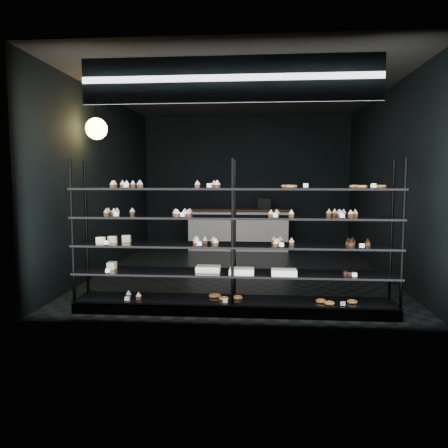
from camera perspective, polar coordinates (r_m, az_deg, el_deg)
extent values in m
cube|color=black|center=(7.99, 2.18, -6.17)|extent=(5.00, 6.00, 0.01)
cube|color=black|center=(7.96, 2.27, 16.90)|extent=(5.00, 6.00, 0.01)
cube|color=black|center=(10.81, 2.92, 5.46)|extent=(5.00, 0.01, 3.20)
cube|color=black|center=(4.82, 0.67, 5.08)|extent=(5.00, 0.01, 3.20)
cube|color=black|center=(8.31, -15.35, 5.17)|extent=(0.01, 6.00, 3.20)
cube|color=black|center=(8.10, 20.26, 5.01)|extent=(0.01, 6.00, 3.20)
cube|color=black|center=(5.60, 1.24, -10.82)|extent=(4.00, 0.50, 0.12)
cylinder|color=black|center=(5.66, -19.21, -1.38)|extent=(0.04, 0.04, 1.85)
cylinder|color=black|center=(6.06, -17.53, -0.87)|extent=(0.04, 0.04, 1.85)
cylinder|color=black|center=(5.19, 1.12, -1.68)|extent=(0.04, 0.04, 1.85)
cylinder|color=black|center=(5.62, 1.40, -1.10)|extent=(0.04, 0.04, 1.85)
cylinder|color=black|center=(5.44, 22.33, -1.78)|extent=(0.04, 0.04, 1.85)
cylinder|color=black|center=(5.85, 21.04, -1.22)|extent=(0.04, 0.04, 1.85)
cube|color=black|center=(5.57, 1.24, -9.93)|extent=(4.00, 0.50, 0.03)
cube|color=black|center=(5.49, 1.25, -6.41)|extent=(4.00, 0.50, 0.02)
cube|color=black|center=(5.43, 1.26, -2.80)|extent=(4.00, 0.50, 0.02)
cube|color=black|center=(5.38, 1.27, 0.89)|extent=(4.00, 0.50, 0.02)
cube|color=black|center=(5.37, 1.28, 4.62)|extent=(4.00, 0.50, 0.02)
cube|color=white|center=(5.43, -12.92, 4.88)|extent=(0.06, 0.04, 0.06)
cube|color=white|center=(5.21, -1.75, 4.99)|extent=(0.06, 0.04, 0.06)
cube|color=white|center=(5.20, 10.41, 4.90)|extent=(0.05, 0.04, 0.06)
cube|color=white|center=(5.34, 19.04, 4.70)|extent=(0.06, 0.04, 0.06)
cube|color=white|center=(5.49, -14.25, 1.20)|extent=(0.06, 0.04, 0.06)
cube|color=white|center=(5.28, -5.85, 1.17)|extent=(0.05, 0.04, 0.06)
cube|color=white|center=(5.20, 6.97, 1.09)|extent=(0.05, 0.04, 0.06)
cube|color=white|center=(5.28, 15.41, 1.00)|extent=(0.06, 0.04, 0.06)
cube|color=white|center=(5.57, -15.31, -2.39)|extent=(0.06, 0.04, 0.06)
cube|color=white|center=(5.28, -2.90, -2.63)|extent=(0.06, 0.04, 0.06)
cube|color=white|center=(5.24, 7.35, -2.74)|extent=(0.05, 0.04, 0.06)
cube|color=white|center=(5.37, 17.53, -2.75)|extent=(0.06, 0.04, 0.06)
cube|color=white|center=(5.62, -15.03, -5.93)|extent=(0.06, 0.04, 0.06)
cube|color=white|center=(5.41, 16.64, -6.42)|extent=(0.06, 0.04, 0.06)
cube|color=white|center=(5.62, -12.34, -9.54)|extent=(0.06, 0.04, 0.06)
cube|color=white|center=(5.39, 0.47, -10.05)|extent=(0.05, 0.04, 0.06)
cube|color=white|center=(5.47, 14.89, -10.04)|extent=(0.06, 0.04, 0.06)
cube|color=#0D0B39|center=(5.02, 0.76, 18.34)|extent=(3.20, 0.04, 0.45)
cube|color=white|center=(5.00, 0.74, 18.39)|extent=(3.30, 0.02, 0.50)
cylinder|color=black|center=(7.27, -16.43, 15.37)|extent=(0.01, 0.01, 0.57)
sphere|color=#FFB059|center=(7.20, -16.32, 11.86)|extent=(0.33, 0.33, 0.33)
cube|color=silver|center=(10.39, 1.91, -0.85)|extent=(2.32, 0.60, 0.92)
cube|color=black|center=(10.34, 1.92, 1.85)|extent=(2.42, 0.65, 0.06)
cube|color=black|center=(10.32, 5.26, 2.68)|extent=(0.30, 0.30, 0.25)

